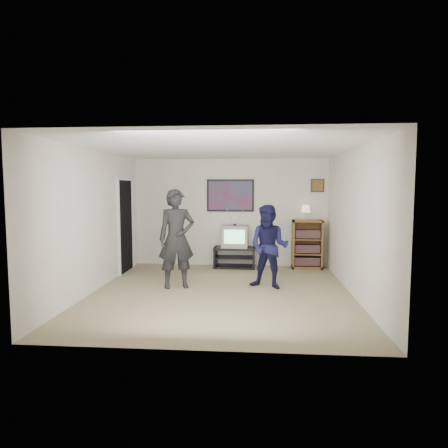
# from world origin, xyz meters

# --- Properties ---
(room_shell) EXTENTS (4.51, 5.00, 2.51)m
(room_shell) POSITION_xyz_m (0.00, 0.35, 1.25)
(room_shell) COLOR #817551
(room_shell) RESTS_ON ground
(media_stand) EXTENTS (0.96, 0.55, 0.47)m
(media_stand) POSITION_xyz_m (0.12, 2.23, 0.24)
(media_stand) COLOR black
(media_stand) RESTS_ON room_shell
(crt_television) EXTENTS (0.60, 0.51, 0.50)m
(crt_television) POSITION_xyz_m (0.12, 2.23, 0.72)
(crt_television) COLOR gray
(crt_television) RESTS_ON media_stand
(bookshelf) EXTENTS (0.67, 0.38, 1.10)m
(bookshelf) POSITION_xyz_m (1.76, 2.28, 0.55)
(bookshelf) COLOR brown
(bookshelf) RESTS_ON room_shell
(table_lamp) EXTENTS (0.22, 0.22, 0.35)m
(table_lamp) POSITION_xyz_m (1.73, 2.32, 1.27)
(table_lamp) COLOR beige
(table_lamp) RESTS_ON bookshelf
(person_tall) EXTENTS (0.77, 0.63, 1.81)m
(person_tall) POSITION_xyz_m (-0.84, 0.31, 0.91)
(person_tall) COLOR black
(person_tall) RESTS_ON room_shell
(person_short) EXTENTS (0.89, 0.79, 1.53)m
(person_short) POSITION_xyz_m (0.84, 0.39, 0.76)
(person_short) COLOR #141437
(person_short) RESTS_ON room_shell
(controller_left) EXTENTS (0.04, 0.12, 0.03)m
(controller_left) POSITION_xyz_m (-0.80, 0.52, 1.27)
(controller_left) COLOR white
(controller_left) RESTS_ON person_tall
(controller_right) EXTENTS (0.04, 0.12, 0.03)m
(controller_right) POSITION_xyz_m (0.82, 0.59, 1.05)
(controller_right) COLOR white
(controller_right) RESTS_ON person_short
(poster) EXTENTS (1.10, 0.03, 0.75)m
(poster) POSITION_xyz_m (0.00, 2.48, 1.65)
(poster) COLOR black
(poster) RESTS_ON room_shell
(air_vent) EXTENTS (0.28, 0.02, 0.14)m
(air_vent) POSITION_xyz_m (-0.55, 2.48, 1.95)
(air_vent) COLOR white
(air_vent) RESTS_ON room_shell
(small_picture) EXTENTS (0.30, 0.03, 0.30)m
(small_picture) POSITION_xyz_m (2.00, 2.48, 1.88)
(small_picture) COLOR #3B2613
(small_picture) RESTS_ON room_shell
(doorway) EXTENTS (0.03, 0.85, 2.00)m
(doorway) POSITION_xyz_m (-2.23, 1.60, 1.00)
(doorway) COLOR black
(doorway) RESTS_ON room_shell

